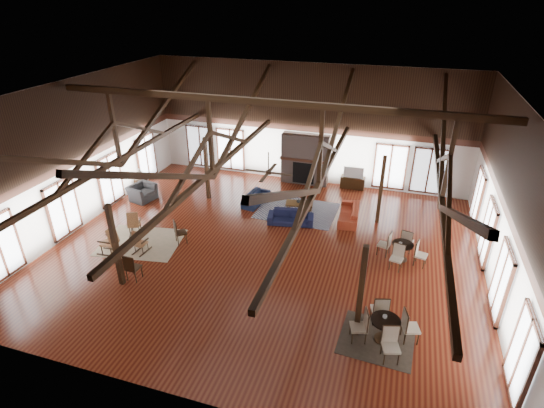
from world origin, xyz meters
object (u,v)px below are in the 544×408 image
(sofa_navy_left, at_px, (256,198))
(coffee_table, at_px, (299,204))
(cafe_table_far, at_px, (402,249))
(tv_console, at_px, (352,182))
(sofa_navy_front, at_px, (291,217))
(sofa_orange, at_px, (349,213))
(cafe_table_near, at_px, (385,326))
(armchair, at_px, (142,192))

(sofa_navy_left, relative_size, coffee_table, 1.38)
(coffee_table, xyz_separation_m, cafe_table_far, (4.56, -2.55, 0.07))
(cafe_table_far, bearing_deg, coffee_table, 150.77)
(sofa_navy_left, bearing_deg, tv_console, -45.00)
(sofa_navy_front, distance_m, sofa_orange, 2.59)
(sofa_navy_left, xyz_separation_m, cafe_table_near, (6.41, -7.21, 0.25))
(cafe_table_near, xyz_separation_m, cafe_table_far, (0.33, 4.37, -0.04))
(sofa_navy_front, xyz_separation_m, sofa_navy_left, (-2.08, 1.39, -0.03))
(sofa_navy_left, bearing_deg, coffee_table, -89.10)
(cafe_table_far, distance_m, tv_console, 6.46)
(sofa_navy_left, bearing_deg, sofa_navy_front, -115.49)
(armchair, xyz_separation_m, cafe_table_near, (11.72, -5.92, 0.14))
(sofa_navy_front, distance_m, cafe_table_near, 7.26)
(sofa_navy_front, xyz_separation_m, tv_console, (2.05, 4.46, 0.01))
(sofa_orange, height_order, armchair, armchair)
(sofa_navy_left, bearing_deg, sofa_orange, -85.55)
(tv_console, bearing_deg, coffee_table, -120.12)
(sofa_navy_left, distance_m, tv_console, 5.14)
(coffee_table, distance_m, cafe_table_near, 8.12)
(coffee_table, bearing_deg, sofa_navy_front, -105.02)
(tv_console, bearing_deg, cafe_table_far, -66.08)
(sofa_navy_front, bearing_deg, cafe_table_near, -63.09)
(sofa_navy_left, height_order, armchair, armchair)
(cafe_table_far, xyz_separation_m, tv_console, (-2.62, 5.90, -0.18))
(coffee_table, relative_size, cafe_table_far, 0.69)
(armchair, distance_m, cafe_table_near, 13.13)
(sofa_orange, xyz_separation_m, coffee_table, (-2.24, 0.02, 0.10))
(sofa_navy_front, bearing_deg, cafe_table_far, -27.02)
(coffee_table, relative_size, armchair, 1.12)
(sofa_orange, bearing_deg, cafe_table_far, 38.78)
(coffee_table, height_order, cafe_table_far, cafe_table_far)
(sofa_orange, bearing_deg, coffee_table, -94.08)
(sofa_navy_left, distance_m, coffee_table, 2.20)
(armchair, relative_size, cafe_table_near, 0.57)
(sofa_navy_left, relative_size, cafe_table_far, 0.95)
(sofa_navy_front, height_order, armchair, armchair)
(sofa_navy_left, xyz_separation_m, armchair, (-5.31, -1.29, 0.12))
(sofa_navy_front, relative_size, tv_console, 1.63)
(armchair, bearing_deg, cafe_table_near, -103.67)
(armchair, xyz_separation_m, tv_console, (9.43, 4.36, -0.08))
(armchair, bearing_deg, cafe_table_far, -84.20)
(sofa_orange, xyz_separation_m, armchair, (-9.73, -0.99, 0.07))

